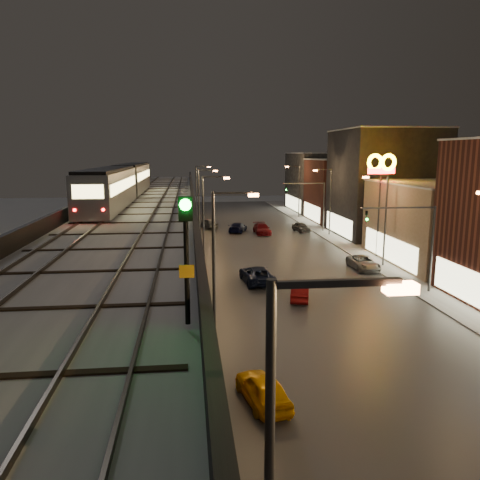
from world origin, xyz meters
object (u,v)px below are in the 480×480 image
car_mid_silver (257,275)px  car_far_white (209,224)px  car_onc_dark (364,263)px  car_onc_red (301,228)px  car_mid_dark (238,228)px  subway_train (123,182)px  rail_signal (186,235)px  car_near_white (300,293)px  car_taxi (263,390)px  car_onc_white (262,229)px

car_mid_silver → car_far_white: car_mid_silver is taller
car_onc_dark → car_onc_red: (-0.75, 22.14, 0.02)m
car_mid_silver → car_mid_dark: car_mid_silver is taller
car_mid_silver → car_mid_dark: 26.48m
subway_train → rail_signal: bearing=-80.0°
car_mid_silver → car_mid_dark: size_ratio=1.11×
car_mid_dark → car_onc_red: 9.01m
car_near_white → car_mid_silver: car_mid_silver is taller
car_mid_dark → car_onc_dark: 24.84m
car_mid_dark → car_near_white: bearing=112.0°
car_taxi → car_mid_dark: size_ratio=0.85×
car_mid_silver → car_far_white: bearing=-89.8°
car_mid_dark → car_far_white: bearing=-28.8°
car_onc_red → rail_signal: bearing=-116.9°
car_onc_red → car_mid_silver: bearing=-121.6°
rail_signal → car_mid_silver: bearing=77.8°
car_onc_red → car_near_white: bearing=-113.9°
car_taxi → car_near_white: car_taxi is taller
car_taxi → car_onc_white: (6.88, 44.06, 0.03)m
car_onc_white → car_onc_red: car_onc_white is taller
rail_signal → car_onc_dark: 35.70m
car_mid_silver → car_onc_white: 24.91m
car_mid_dark → car_onc_red: bearing=-165.2°
car_mid_silver → car_near_white: bearing=111.9°
car_mid_dark → car_onc_dark: (9.72, -22.86, -0.04)m
car_near_white → car_onc_dark: bearing=-118.3°
subway_train → rail_signal: (6.40, -36.17, 0.78)m
car_onc_red → subway_train: bearing=-153.7°
car_mid_silver → car_onc_dark: car_mid_silver is taller
subway_train → car_mid_silver: bearing=-37.4°
car_mid_dark → car_onc_dark: bearing=132.4°
car_mid_dark → car_onc_dark: car_mid_dark is taller
car_near_white → car_mid_dark: bearing=-72.0°
subway_train → rail_signal: 36.74m
car_mid_dark → car_onc_white: 3.69m
car_mid_silver → subway_train: bearing=-42.2°
car_taxi → car_mid_silver: bearing=-109.8°
car_near_white → car_onc_dark: car_onc_dark is taller
rail_signal → car_taxi: size_ratio=0.85×
car_taxi → car_onc_red: 47.01m
rail_signal → car_far_white: bearing=86.9°
car_onc_white → car_far_white: bearing=136.5°
car_taxi → car_mid_silver: (2.60, 19.52, 0.05)m
car_onc_dark → car_far_white: bearing=114.9°
subway_train → car_near_white: 21.97m
car_onc_dark → car_mid_silver: bearing=-163.4°
rail_signal → car_taxi: 11.55m
subway_train → car_onc_red: (22.30, 16.42, -7.56)m
subway_train → car_onc_dark: size_ratio=7.27×
car_onc_dark → car_onc_red: 22.15m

